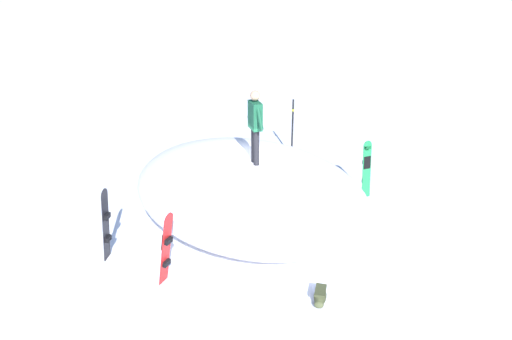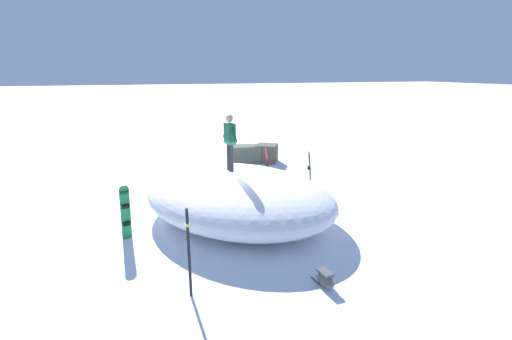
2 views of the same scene
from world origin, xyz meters
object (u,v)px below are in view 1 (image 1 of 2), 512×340
at_px(snowboard_tertiary_upright, 166,248).
at_px(backpack_near, 206,150).
at_px(snowboard_primary_upright, 106,223).
at_px(backpack_far, 320,296).
at_px(snowboard_secondary_upright, 366,168).
at_px(trail_marker_pole, 292,127).
at_px(snowboarder_standing, 255,122).

bearing_deg(snowboard_tertiary_upright, backpack_near, 79.72).
bearing_deg(snowboard_primary_upright, backpack_far, -28.85).
relative_size(backpack_near, backpack_far, 1.05).
height_order(snowboard_primary_upright, snowboard_tertiary_upright, snowboard_primary_upright).
xyz_separation_m(snowboard_primary_upright, backpack_far, (4.09, -2.25, -0.72)).
distance_m(snowboard_secondary_upright, backpack_near, 5.72).
bearing_deg(snowboard_primary_upright, snowboard_secondary_upright, 16.10).
bearing_deg(trail_marker_pole, snowboard_tertiary_upright, -123.09).
distance_m(snowboard_tertiary_upright, backpack_far, 3.11).
distance_m(snowboard_secondary_upright, backpack_far, 4.96).
distance_m(snowboarder_standing, snowboard_tertiary_upright, 3.60).
bearing_deg(trail_marker_pole, snowboarder_standing, -115.95).
distance_m(snowboard_primary_upright, snowboard_tertiary_upright, 1.71).
xyz_separation_m(snowboard_secondary_upright, backpack_near, (-4.14, 3.89, -0.65)).
xyz_separation_m(snowboard_tertiary_upright, trail_marker_pole, (4.14, 6.35, 0.18)).
bearing_deg(snowboard_tertiary_upright, snowboard_primary_upright, 137.93).
xyz_separation_m(snowboard_secondary_upright, snowboard_tertiary_upright, (-5.41, -3.07, 0.01)).
height_order(snowboard_primary_upright, snowboard_secondary_upright, snowboard_primary_upright).
height_order(snowboard_primary_upright, trail_marker_pole, trail_marker_pole).
relative_size(snowboard_primary_upright, backpack_far, 2.55).
bearing_deg(snowboard_primary_upright, trail_marker_pole, 43.92).
bearing_deg(backpack_near, snowboard_primary_upright, -113.51).
bearing_deg(snowboarder_standing, backpack_near, 100.97).
height_order(snowboard_primary_upright, backpack_near, snowboard_primary_upright).
distance_m(snowboard_secondary_upright, snowboard_tertiary_upright, 6.22).
distance_m(snowboarder_standing, snowboard_primary_upright, 4.01).
xyz_separation_m(snowboarder_standing, backpack_far, (0.65, -3.41, -2.43)).
height_order(snowboard_tertiary_upright, backpack_near, snowboard_tertiary_upright).
distance_m(snowboarder_standing, trail_marker_pole, 4.76).
relative_size(snowboard_secondary_upright, snowboard_tertiary_upright, 0.99).
relative_size(snowboard_secondary_upright, backpack_near, 2.33).
distance_m(snowboard_secondary_upright, trail_marker_pole, 3.52).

